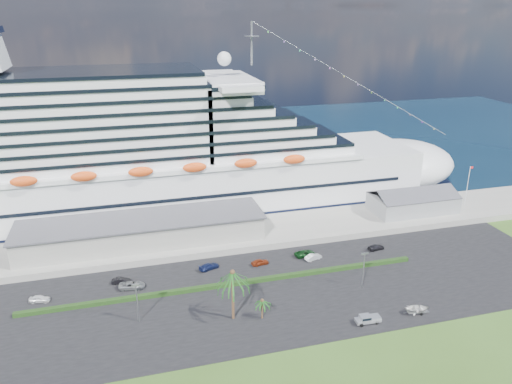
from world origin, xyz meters
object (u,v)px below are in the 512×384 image
object	(u,v)px
pickup_truck	(368,319)
boat_trailer	(418,309)
cruise_ship	(147,158)
parked_car_3	(209,266)

from	to	relation	value
pickup_truck	boat_trailer	world-z (taller)	pickup_truck
cruise_ship	parked_car_3	bearing A→B (deg)	-75.08
parked_car_3	cruise_ship	bearing A→B (deg)	-6.71
cruise_ship	pickup_truck	bearing A→B (deg)	-62.08
cruise_ship	boat_trailer	size ratio (longest dim) A/B	33.82
boat_trailer	parked_car_3	bearing A→B (deg)	142.05
boat_trailer	pickup_truck	bearing A→B (deg)	-178.55
parked_car_3	pickup_truck	xyz separation A→B (m)	(25.81, -29.14, 0.26)
parked_car_3	boat_trailer	bearing A→B (deg)	-149.58
parked_car_3	pickup_truck	world-z (taller)	pickup_truck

